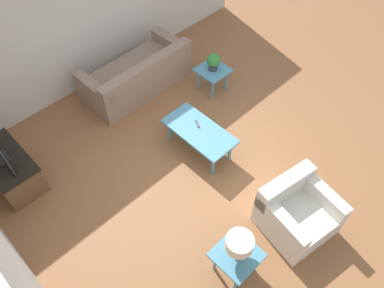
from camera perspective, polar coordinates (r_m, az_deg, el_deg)
ground_plane at (r=6.10m, az=2.94°, el=-2.79°), size 14.00×14.00×0.00m
wall_back at (r=4.28m, az=-26.92°, el=-14.95°), size 7.20×0.12×2.70m
wall_right at (r=7.05m, az=-15.89°, el=18.63°), size 0.12×7.20×2.70m
sofa at (r=7.17m, az=-8.29°, el=10.24°), size 0.95×2.04×0.77m
armchair at (r=5.44m, az=15.57°, el=-9.98°), size 1.02×1.03×0.79m
coffee_table at (r=5.96m, az=1.11°, el=1.79°), size 1.20×0.59×0.46m
side_table_plant at (r=7.02m, az=3.18°, el=10.85°), size 0.54×0.54×0.47m
side_table_lamp at (r=4.90m, az=6.78°, el=-16.67°), size 0.54×0.54×0.47m
tv_stand_chest at (r=6.30m, az=-26.04°, el=-3.36°), size 1.11×0.60×0.54m
potted_plant at (r=6.86m, az=3.27°, el=12.48°), size 0.24×0.24×0.33m
table_lamp at (r=4.57m, az=7.22°, el=-14.92°), size 0.34×0.34×0.41m
remote_control at (r=6.00m, az=0.82°, el=3.11°), size 0.16×0.11×0.02m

